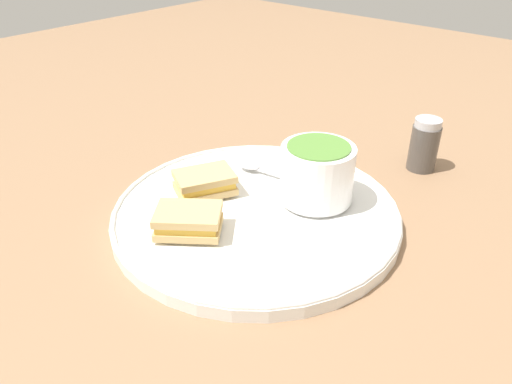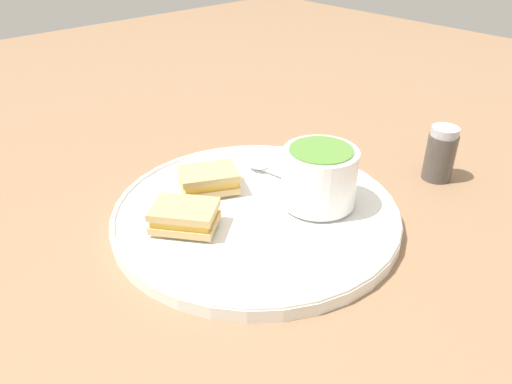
{
  "view_description": "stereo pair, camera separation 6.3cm",
  "coord_description": "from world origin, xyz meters",
  "px_view_note": "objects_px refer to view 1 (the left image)",
  "views": [
    {
      "loc": [
        -0.41,
        -0.36,
        0.36
      ],
      "look_at": [
        0.0,
        0.0,
        0.04
      ],
      "focal_mm": 35.0,
      "sensor_mm": 36.0,
      "label": 1
    },
    {
      "loc": [
        -0.36,
        -0.4,
        0.36
      ],
      "look_at": [
        0.0,
        0.0,
        0.04
      ],
      "focal_mm": 35.0,
      "sensor_mm": 36.0,
      "label": 2
    }
  ],
  "objects_px": {
    "soup_bowl": "(317,172)",
    "sandwich_half_far": "(188,220)",
    "salt_shaker": "(424,145)",
    "spoon": "(255,167)",
    "sandwich_half_near": "(205,182)"
  },
  "relations": [
    {
      "from": "spoon",
      "to": "sandwich_half_far",
      "type": "bearing_deg",
      "value": 95.93
    },
    {
      "from": "soup_bowl",
      "to": "spoon",
      "type": "xyz_separation_m",
      "value": [
        0.01,
        0.11,
        -0.03
      ]
    },
    {
      "from": "soup_bowl",
      "to": "sandwich_half_far",
      "type": "bearing_deg",
      "value": 156.42
    },
    {
      "from": "spoon",
      "to": "salt_shaker",
      "type": "height_order",
      "value": "salt_shaker"
    },
    {
      "from": "sandwich_half_far",
      "to": "salt_shaker",
      "type": "bearing_deg",
      "value": -18.49
    },
    {
      "from": "soup_bowl",
      "to": "salt_shaker",
      "type": "distance_m",
      "value": 0.21
    },
    {
      "from": "soup_bowl",
      "to": "spoon",
      "type": "bearing_deg",
      "value": 86.24
    },
    {
      "from": "spoon",
      "to": "sandwich_half_far",
      "type": "distance_m",
      "value": 0.17
    },
    {
      "from": "salt_shaker",
      "to": "soup_bowl",
      "type": "bearing_deg",
      "value": 165.68
    },
    {
      "from": "spoon",
      "to": "salt_shaker",
      "type": "xyz_separation_m",
      "value": [
        0.2,
        -0.17,
        0.02
      ]
    },
    {
      "from": "sandwich_half_near",
      "to": "sandwich_half_far",
      "type": "relative_size",
      "value": 0.99
    },
    {
      "from": "soup_bowl",
      "to": "sandwich_half_far",
      "type": "height_order",
      "value": "soup_bowl"
    },
    {
      "from": "spoon",
      "to": "sandwich_half_near",
      "type": "xyz_separation_m",
      "value": [
        -0.09,
        0.01,
        0.01
      ]
    },
    {
      "from": "sandwich_half_near",
      "to": "sandwich_half_far",
      "type": "height_order",
      "value": "same"
    },
    {
      "from": "sandwich_half_far",
      "to": "salt_shaker",
      "type": "relative_size",
      "value": 1.15
    }
  ]
}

